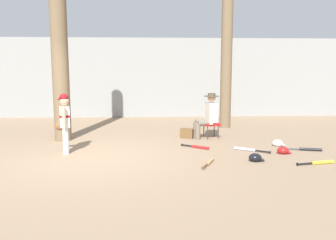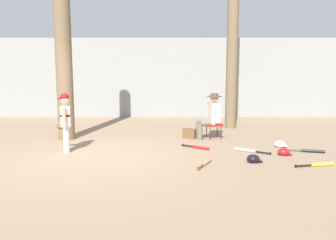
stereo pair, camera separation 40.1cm
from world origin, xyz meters
The scene contains 16 objects.
ground_plane centered at (0.00, 0.00, 0.00)m, with size 60.00×60.00×0.00m, color #897056.
concrete_back_wall centered at (0.00, 6.54, 1.52)m, with size 18.00×0.36×3.03m, color gray.
tree_near_player centered at (-1.09, 1.94, 2.51)m, with size 0.55×0.55×5.55m.
tree_behind_spectator centered at (3.54, 3.75, 2.74)m, with size 0.53×0.53×6.05m.
young_ballplayer centered at (-0.69, 0.51, 0.74)m, with size 0.42×0.57×1.31m.
folding_stool centered at (2.78, 2.02, 0.36)m, with size 0.46×0.46×0.41m.
seated_spectator centered at (2.68, 2.00, 0.64)m, with size 0.68×0.54×1.20m.
handbag_beside_stool centered at (2.14, 2.03, 0.13)m, with size 0.34×0.18×0.26m, color brown.
bat_yellow_trainer centered at (4.42, -0.67, 0.03)m, with size 0.80×0.22×0.07m.
bat_aluminum_silver centered at (3.34, 0.48, 0.03)m, with size 0.71×0.51×0.07m.
bat_black_composite centered at (4.70, 0.44, 0.03)m, with size 0.79×0.27×0.07m.
bat_wood_tan centered at (2.29, -0.53, 0.03)m, with size 0.35×0.67×0.07m.
bat_red_barrel centered at (2.27, 0.81, 0.03)m, with size 0.62×0.48×0.07m.
batting_helmet_white centered at (4.20, 0.94, 0.07)m, with size 0.29×0.23×0.17m.
batting_helmet_red centered at (4.03, 0.19, 0.07)m, with size 0.29×0.23×0.17m.
batting_helmet_black centered at (3.24, -0.40, 0.07)m, with size 0.30×0.23×0.17m.
Camera 2 is at (1.57, -6.91, 1.77)m, focal length 36.58 mm.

